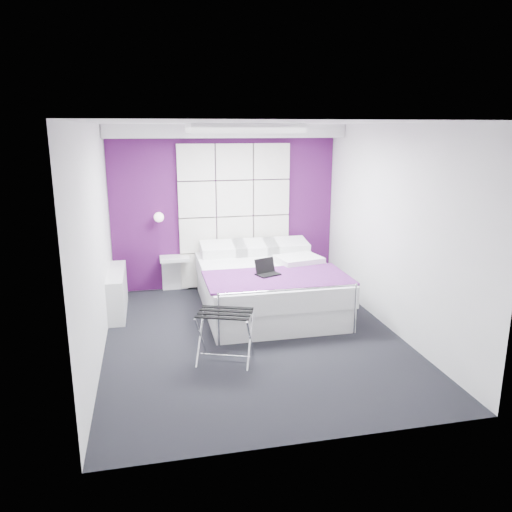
{
  "coord_description": "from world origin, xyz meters",
  "views": [
    {
      "loc": [
        -1.2,
        -5.66,
        2.54
      ],
      "look_at": [
        0.11,
        0.35,
        0.96
      ],
      "focal_mm": 35.0,
      "sensor_mm": 36.0,
      "label": 1
    }
  ],
  "objects": [
    {
      "name": "wall_lamp",
      "position": [
        -1.05,
        2.06,
        1.22
      ],
      "size": [
        0.15,
        0.15,
        0.15
      ],
      "primitive_type": "sphere",
      "color": "white",
      "rests_on": "wall_back"
    },
    {
      "name": "wall_right",
      "position": [
        1.8,
        0.0,
        1.3
      ],
      "size": [
        0.0,
        4.4,
        4.4
      ],
      "primitive_type": "plane",
      "rotation": [
        1.57,
        0.0,
        -1.57
      ],
      "color": "silver",
      "rests_on": "floor"
    },
    {
      "name": "skylight",
      "position": [
        0.0,
        0.6,
        2.55
      ],
      "size": [
        1.36,
        0.86,
        0.12
      ],
      "primitive_type": null,
      "color": "white",
      "rests_on": "ceiling"
    },
    {
      "name": "accent_wall",
      "position": [
        0.0,
        2.19,
        1.3
      ],
      "size": [
        3.58,
        0.02,
        2.58
      ],
      "primitive_type": "cube",
      "color": "#461048",
      "rests_on": "wall_back"
    },
    {
      "name": "bed",
      "position": [
        0.41,
        1.0,
        0.34
      ],
      "size": [
        1.89,
        2.29,
        0.8
      ],
      "color": "silver",
      "rests_on": "floor"
    },
    {
      "name": "radiator",
      "position": [
        -1.69,
        1.3,
        0.3
      ],
      "size": [
        0.22,
        1.2,
        0.6
      ],
      "primitive_type": "cube",
      "color": "silver",
      "rests_on": "floor"
    },
    {
      "name": "wall_left",
      "position": [
        -1.8,
        0.0,
        1.3
      ],
      "size": [
        0.0,
        4.4,
        4.4
      ],
      "primitive_type": "plane",
      "rotation": [
        1.57,
        0.0,
        1.57
      ],
      "color": "silver",
      "rests_on": "floor"
    },
    {
      "name": "luggage_rack",
      "position": [
        -0.44,
        -0.55,
        0.29
      ],
      "size": [
        0.59,
        0.43,
        0.58
      ],
      "rotation": [
        0.0,
        0.0,
        -0.36
      ],
      "color": "silver",
      "rests_on": "floor"
    },
    {
      "name": "nightstand",
      "position": [
        -0.84,
        2.02,
        0.56
      ],
      "size": [
        0.45,
        0.35,
        0.05
      ],
      "primitive_type": "cube",
      "color": "silver",
      "rests_on": "wall_back"
    },
    {
      "name": "wall_back",
      "position": [
        0.0,
        2.2,
        1.3
      ],
      "size": [
        3.6,
        0.0,
        3.6
      ],
      "primitive_type": "plane",
      "rotation": [
        1.57,
        0.0,
        0.0
      ],
      "color": "silver",
      "rests_on": "floor"
    },
    {
      "name": "ceiling",
      "position": [
        0.0,
        0.0,
        2.6
      ],
      "size": [
        4.4,
        4.4,
        0.0
      ],
      "primitive_type": "plane",
      "rotation": [
        3.14,
        0.0,
        0.0
      ],
      "color": "white",
      "rests_on": "wall_back"
    },
    {
      "name": "laptop",
      "position": [
        0.31,
        0.55,
        0.7
      ],
      "size": [
        0.3,
        0.21,
        0.22
      ],
      "rotation": [
        0.0,
        0.0,
        0.38
      ],
      "color": "black",
      "rests_on": "bed"
    },
    {
      "name": "headboard",
      "position": [
        0.15,
        2.14,
        1.17
      ],
      "size": [
        1.8,
        0.08,
        2.3
      ],
      "primitive_type": null,
      "color": "silver",
      "rests_on": "wall_back"
    },
    {
      "name": "soffit",
      "position": [
        0.0,
        1.95,
        2.5
      ],
      "size": [
        3.58,
        0.5,
        0.2
      ],
      "primitive_type": "cube",
      "color": "silver",
      "rests_on": "wall_back"
    },
    {
      "name": "floor",
      "position": [
        0.0,
        0.0,
        0.0
      ],
      "size": [
        4.4,
        4.4,
        0.0
      ],
      "primitive_type": "plane",
      "color": "black",
      "rests_on": "ground"
    }
  ]
}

